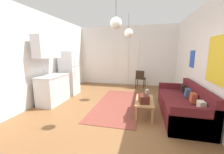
# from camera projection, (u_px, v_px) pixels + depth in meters

# --- Properties ---
(ground_plane) EXTENTS (5.26, 7.94, 0.10)m
(ground_plane) POSITION_uv_depth(u_px,v_px,m) (108.00, 117.00, 3.74)
(ground_plane) COLOR brown
(wall_back) EXTENTS (4.86, 0.13, 2.88)m
(wall_back) POSITION_uv_depth(u_px,v_px,m) (126.00, 56.00, 7.04)
(wall_back) COLOR white
(wall_back) RESTS_ON ground_plane
(wall_right) EXTENTS (0.12, 7.54, 2.88)m
(wall_right) POSITION_uv_depth(u_px,v_px,m) (217.00, 62.00, 2.95)
(wall_right) COLOR white
(wall_right) RESTS_ON ground_plane
(wall_left) EXTENTS (0.12, 7.54, 2.88)m
(wall_left) POSITION_uv_depth(u_px,v_px,m) (26.00, 59.00, 4.00)
(wall_left) COLOR white
(wall_left) RESTS_ON ground_plane
(area_rug) EXTENTS (1.32, 2.91, 0.01)m
(area_rug) POSITION_uv_depth(u_px,v_px,m) (118.00, 104.00, 4.51)
(area_rug) COLOR brown
(area_rug) RESTS_ON ground_plane
(couch) EXTENTS (0.88, 2.18, 0.81)m
(couch) POSITION_uv_depth(u_px,v_px,m) (184.00, 106.00, 3.63)
(couch) COLOR #5B191E
(couch) RESTS_ON ground_plane
(coffee_table) EXTENTS (0.45, 0.98, 0.41)m
(coffee_table) POSITION_uv_depth(u_px,v_px,m) (144.00, 102.00, 3.69)
(coffee_table) COLOR #B27F4C
(coffee_table) RESTS_ON ground_plane
(bamboo_vase) EXTENTS (0.09, 0.09, 0.47)m
(bamboo_vase) POSITION_uv_depth(u_px,v_px,m) (147.00, 94.00, 3.78)
(bamboo_vase) COLOR beige
(bamboo_vase) RESTS_ON coffee_table
(handbag) EXTENTS (0.28, 0.37, 0.31)m
(handbag) POSITION_uv_depth(u_px,v_px,m) (144.00, 99.00, 3.48)
(handbag) COLOR #512319
(handbag) RESTS_ON coffee_table
(refrigerator) EXTENTS (0.61, 0.59, 1.66)m
(refrigerator) POSITION_uv_depth(u_px,v_px,m) (69.00, 73.00, 5.46)
(refrigerator) COLOR white
(refrigerator) RESTS_ON ground_plane
(kitchen_counter) EXTENTS (0.58, 1.09, 2.13)m
(kitchen_counter) POSITION_uv_depth(u_px,v_px,m) (52.00, 78.00, 4.49)
(kitchen_counter) COLOR silver
(kitchen_counter) RESTS_ON ground_plane
(accent_chair) EXTENTS (0.49, 0.47, 0.81)m
(accent_chair) POSITION_uv_depth(u_px,v_px,m) (140.00, 78.00, 6.48)
(accent_chair) COLOR black
(accent_chair) RESTS_ON ground_plane
(pendant_lamp_near) EXTENTS (0.24, 0.24, 0.77)m
(pendant_lamp_near) POSITION_uv_depth(u_px,v_px,m) (116.00, 23.00, 2.94)
(pendant_lamp_near) COLOR black
(pendant_lamp_far) EXTENTS (0.30, 0.30, 0.78)m
(pendant_lamp_far) POSITION_uv_depth(u_px,v_px,m) (129.00, 33.00, 4.71)
(pendant_lamp_far) COLOR black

